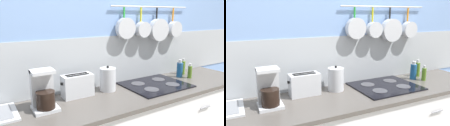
% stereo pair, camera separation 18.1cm
% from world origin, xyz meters
% --- Properties ---
extents(wall_back, '(7.20, 0.16, 2.60)m').
position_xyz_m(wall_back, '(0.00, 0.35, 1.27)').
color(wall_back, '#7293C6').
rests_on(wall_back, ground_plane).
extents(countertop, '(2.87, 0.63, 0.03)m').
position_xyz_m(countertop, '(0.00, 0.00, 0.86)').
color(countertop, '#4C4742').
rests_on(countertop, cabinet_base).
extents(coffee_maker, '(0.18, 0.18, 0.30)m').
position_xyz_m(coffee_maker, '(-0.73, 0.07, 1.01)').
color(coffee_maker, '#B7BABF').
rests_on(coffee_maker, countertop).
extents(toaster, '(0.28, 0.13, 0.20)m').
position_xyz_m(toaster, '(-0.41, 0.18, 0.98)').
color(toaster, '#B7BABF').
rests_on(toaster, countertop).
extents(kettle, '(0.15, 0.15, 0.24)m').
position_xyz_m(kettle, '(-0.11, 0.17, 0.99)').
color(kettle, '#B7BABF').
rests_on(kettle, countertop).
extents(cooktop, '(0.62, 0.51, 0.01)m').
position_xyz_m(cooktop, '(0.37, 0.05, 0.89)').
color(cooktop, black).
rests_on(cooktop, countertop).
extents(bottle_cooking_wine, '(0.07, 0.07, 0.20)m').
position_xyz_m(bottle_cooking_wine, '(0.81, 0.12, 0.97)').
color(bottle_cooking_wine, navy).
rests_on(bottle_cooking_wine, countertop).
extents(bottle_sesame_oil, '(0.04, 0.04, 0.16)m').
position_xyz_m(bottle_sesame_oil, '(0.87, 0.04, 0.95)').
color(bottle_sesame_oil, '#4C721E').
rests_on(bottle_sesame_oil, countertop).
extents(bottle_hot_sauce, '(0.05, 0.05, 0.19)m').
position_xyz_m(bottle_hot_sauce, '(0.93, 0.19, 0.96)').
color(bottle_hot_sauce, '#4C721E').
rests_on(bottle_hot_sauce, countertop).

